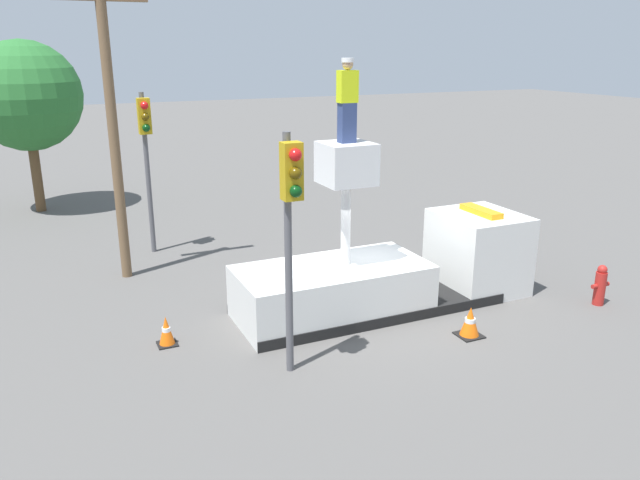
{
  "coord_description": "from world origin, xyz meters",
  "views": [
    {
      "loc": [
        -6.69,
        -11.92,
        5.94
      ],
      "look_at": [
        -1.7,
        -0.98,
        2.2
      ],
      "focal_mm": 35.0,
      "sensor_mm": 36.0,
      "label": 1
    }
  ],
  "objects": [
    {
      "name": "utility_pole",
      "position": [
        -4.88,
        4.64,
        4.14
      ],
      "size": [
        2.2,
        0.26,
        7.65
      ],
      "color": "brown",
      "rests_on": "ground"
    },
    {
      "name": "tree_left_bg",
      "position": [
        -6.81,
        13.23,
        4.23
      ],
      "size": [
        3.93,
        3.93,
        6.21
      ],
      "color": "brown",
      "rests_on": "ground"
    },
    {
      "name": "fire_hydrant",
      "position": [
        5.16,
        -2.08,
        0.49
      ],
      "size": [
        0.51,
        0.27,
        1.0
      ],
      "color": "#B2231E",
      "rests_on": "ground"
    },
    {
      "name": "traffic_light_pole",
      "position": [
        -2.77,
        -2.1,
        3.23
      ],
      "size": [
        0.34,
        0.57,
        4.55
      ],
      "color": "#515156",
      "rests_on": "ground"
    },
    {
      "name": "traffic_cone_curbside",
      "position": [
        1.27,
        -2.18,
        0.31
      ],
      "size": [
        0.52,
        0.52,
        0.66
      ],
      "color": "black",
      "rests_on": "ground"
    },
    {
      "name": "traffic_cone_rear",
      "position": [
        -4.71,
        0.09,
        0.3
      ],
      "size": [
        0.4,
        0.4,
        0.64
      ],
      "color": "black",
      "rests_on": "ground"
    },
    {
      "name": "worker",
      "position": [
        -0.62,
        0.0,
        4.85
      ],
      "size": [
        0.4,
        0.26,
        1.75
      ],
      "color": "navy",
      "rests_on": "bucket_truck"
    },
    {
      "name": "bucket_truck",
      "position": [
        0.59,
        0.0,
        0.81
      ],
      "size": [
        7.22,
        2.16,
        3.97
      ],
      "color": "black",
      "rests_on": "ground"
    },
    {
      "name": "traffic_light_across",
      "position": [
        -3.83,
        6.34,
        3.35
      ],
      "size": [
        0.34,
        0.57,
        4.72
      ],
      "color": "#515156",
      "rests_on": "ground"
    },
    {
      "name": "ground_plane",
      "position": [
        0.0,
        0.0,
        0.0
      ],
      "size": [
        120.0,
        120.0,
        0.0
      ],
      "primitive_type": "plane",
      "color": "#565451"
    }
  ]
}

